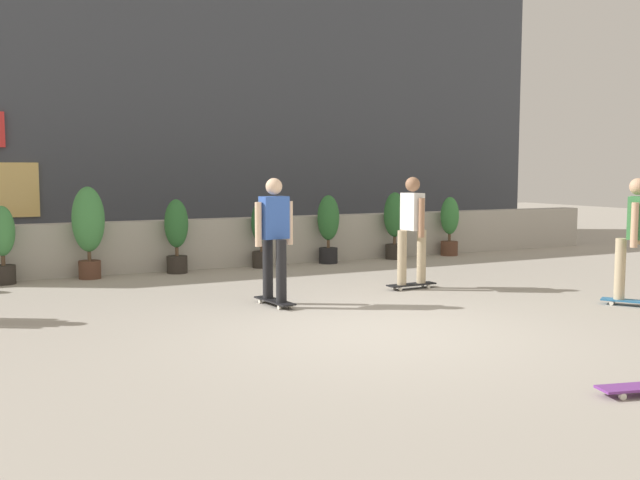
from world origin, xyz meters
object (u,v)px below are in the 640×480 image
(potted_plant_5, at_px, (328,225))
(potted_plant_7, at_px, (450,224))
(potted_plant_1, at_px, (2,242))
(skater_far_left, at_px, (636,236))
(potted_plant_3, at_px, (176,232))
(potted_plant_4, at_px, (262,231))
(potted_plant_2, at_px, (88,225))
(potted_plant_6, at_px, (395,221))
(skater_by_wall_right, at_px, (274,235))
(skater_mid_plaza, at_px, (412,227))

(potted_plant_5, distance_m, potted_plant_7, 2.88)
(potted_plant_1, xyz_separation_m, potted_plant_5, (5.77, 0.00, 0.06))
(skater_far_left, bearing_deg, potted_plant_1, 142.07)
(potted_plant_3, height_order, potted_plant_4, potted_plant_3)
(potted_plant_1, xyz_separation_m, potted_plant_7, (8.65, 0.00, -0.01))
(potted_plant_1, bearing_deg, potted_plant_4, 0.00)
(potted_plant_2, xyz_separation_m, potted_plant_3, (1.48, 0.00, -0.18))
(potted_plant_3, bearing_deg, potted_plant_7, -0.00)
(potted_plant_2, xyz_separation_m, potted_plant_5, (4.46, 0.00, -0.16))
(potted_plant_1, distance_m, potted_plant_6, 7.28)
(skater_by_wall_right, bearing_deg, potted_plant_4, 70.57)
(potted_plant_3, distance_m, potted_plant_6, 4.49)
(potted_plant_2, height_order, potted_plant_7, potted_plant_2)
(potted_plant_2, xyz_separation_m, skater_far_left, (6.06, -5.75, 0.05))
(potted_plant_6, relative_size, skater_by_wall_right, 0.80)
(potted_plant_7, bearing_deg, potted_plant_2, -180.00)
(potted_plant_7, bearing_deg, potted_plant_3, 180.00)
(potted_plant_4, bearing_deg, skater_by_wall_right, -109.43)
(potted_plant_2, bearing_deg, potted_plant_3, 0.00)
(potted_plant_7, height_order, skater_far_left, skater_far_left)
(potted_plant_7, distance_m, skater_mid_plaza, 4.52)
(potted_plant_5, bearing_deg, potted_plant_1, 180.00)
(potted_plant_1, relative_size, potted_plant_3, 0.96)
(potted_plant_2, bearing_deg, skater_far_left, -43.47)
(potted_plant_4, height_order, skater_far_left, skater_far_left)
(potted_plant_7, bearing_deg, potted_plant_1, 180.00)
(skater_mid_plaza, bearing_deg, potted_plant_2, 142.35)
(potted_plant_2, height_order, skater_far_left, skater_far_left)
(skater_by_wall_right, relative_size, skater_far_left, 1.00)
(skater_far_left, bearing_deg, potted_plant_6, 90.93)
(potted_plant_2, relative_size, skater_far_left, 0.90)
(potted_plant_3, xyz_separation_m, skater_by_wall_right, (0.33, -3.59, 0.22))
(potted_plant_1, relative_size, potted_plant_4, 1.00)
(potted_plant_1, height_order, potted_plant_7, potted_plant_1)
(potted_plant_7, relative_size, skater_mid_plaza, 0.73)
(potted_plant_2, distance_m, potted_plant_7, 7.34)
(potted_plant_5, bearing_deg, potted_plant_2, -180.00)
(potted_plant_1, relative_size, potted_plant_6, 0.92)
(potted_plant_4, bearing_deg, skater_mid_plaza, -70.75)
(potted_plant_4, height_order, skater_by_wall_right, skater_by_wall_right)
(potted_plant_1, xyz_separation_m, skater_by_wall_right, (3.12, -3.59, 0.27))
(potted_plant_5, distance_m, skater_mid_plaza, 3.27)
(potted_plant_1, distance_m, skater_mid_plaza, 6.42)
(potted_plant_1, relative_size, skater_far_left, 0.73)
(potted_plant_3, relative_size, potted_plant_7, 1.05)
(potted_plant_2, distance_m, potted_plant_5, 4.46)
(potted_plant_4, xyz_separation_m, skater_far_left, (2.98, -5.75, 0.27))
(potted_plant_5, relative_size, skater_by_wall_right, 0.78)
(potted_plant_7, relative_size, skater_far_left, 0.73)
(potted_plant_6, height_order, skater_mid_plaza, skater_mid_plaza)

